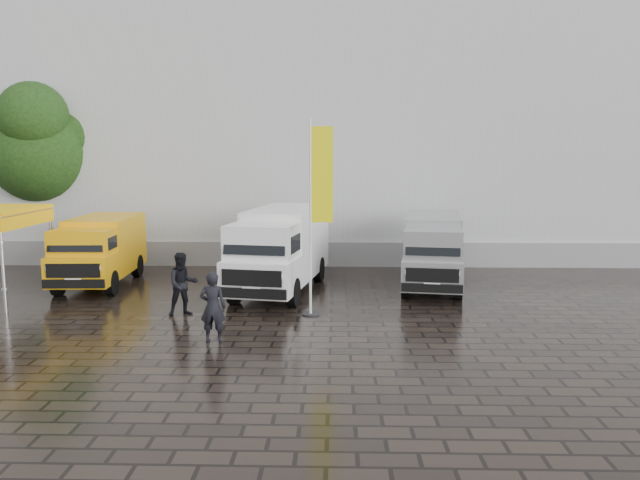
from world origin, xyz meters
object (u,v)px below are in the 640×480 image
object	(u,v)px
van_silver	(432,252)
flagpole	(317,206)
van_yellow	(100,252)
person_front	(213,307)
person_tent	(183,284)
wheelie_bin	(445,257)
van_white	(280,251)

from	to	relation	value
van_silver	flagpole	world-z (taller)	flagpole
van_silver	van_yellow	bearing A→B (deg)	-171.30
flagpole	person_front	xyz separation A→B (m)	(-2.44, -2.65, -2.25)
person_front	person_tent	size ratio (longest dim) A/B	0.97
van_silver	person_tent	size ratio (longest dim) A/B	3.11
wheelie_bin	flagpole	bearing A→B (deg)	-143.12
van_silver	wheelie_bin	distance (m)	3.60
flagpole	person_tent	world-z (taller)	flagpole
van_silver	flagpole	bearing A→B (deg)	-126.14
van_yellow	person_tent	xyz separation A→B (m)	(3.87, -3.97, -0.27)
wheelie_bin	person_front	world-z (taller)	person_front
wheelie_bin	person_tent	bearing A→B (deg)	-158.89
van_yellow	flagpole	distance (m)	8.80
van_white	flagpole	distance (m)	3.77
van_silver	person_front	xyz separation A→B (m)	(-6.28, -6.52, -0.34)
van_white	person_tent	world-z (taller)	van_white
van_white	person_front	xyz separation A→B (m)	(-1.12, -5.71, -0.48)
van_white	person_front	world-z (taller)	van_white
flagpole	person_front	size ratio (longest dim) A/B	3.16
flagpole	wheelie_bin	world-z (taller)	flagpole
wheelie_bin	person_tent	size ratio (longest dim) A/B	0.54
van_yellow	van_silver	size ratio (longest dim) A/B	0.90
flagpole	person_tent	xyz separation A→B (m)	(-3.80, -0.12, -2.22)
van_yellow	person_front	distance (m)	8.35
van_yellow	van_silver	distance (m)	11.50
van_white	van_silver	size ratio (longest dim) A/B	1.12
wheelie_bin	person_front	xyz separation A→B (m)	(-7.29, -9.90, 0.38)
van_white	wheelie_bin	size ratio (longest dim) A/B	6.38
van_yellow	van_silver	world-z (taller)	van_silver
person_tent	person_front	bearing A→B (deg)	-85.61
person_front	wheelie_bin	bearing A→B (deg)	-124.84
van_yellow	wheelie_bin	bearing A→B (deg)	12.33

